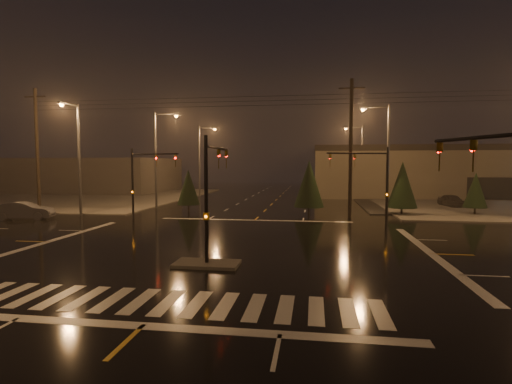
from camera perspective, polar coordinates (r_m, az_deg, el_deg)
ground at (r=22.71m, az=-4.33°, el=-7.91°), size 140.00×140.00×0.00m
sidewalk_nw at (r=62.53m, az=-25.62°, el=-0.60°), size 36.00×36.00×0.12m
median_island at (r=18.91m, az=-7.04°, el=-10.15°), size 3.00×1.60×0.15m
crosswalk at (r=14.38m, az=-12.51°, el=-15.13°), size 15.00×2.60×0.01m
stop_bar_near at (r=12.65m, az=-15.89°, el=-17.92°), size 16.00×0.50×0.01m
stop_bar_far at (r=33.37m, az=-0.18°, el=-4.04°), size 16.00×0.50×0.01m
retail_building at (r=74.06m, az=32.37°, el=2.76°), size 60.20×28.30×7.20m
commercial_block at (r=75.16m, az=-23.74°, el=2.26°), size 30.00×18.00×5.60m
signal_mast_median at (r=19.26m, az=-6.40°, el=1.19°), size 0.25×4.59×6.00m
signal_mast_ne at (r=32.15m, az=16.58°, el=2.26°), size 4.84×1.86×6.00m
signal_mast_nw at (r=34.93m, az=-16.02°, el=2.40°), size 4.84×1.86×6.00m
signal_mast_se at (r=13.10m, az=32.33°, el=-0.94°), size 1.55×3.87×6.00m
streetlight_1 at (r=42.82m, az=-13.78°, el=5.41°), size 2.77×0.32×10.00m
streetlight_2 at (r=57.96m, az=-7.80°, el=5.11°), size 2.77×0.32×10.00m
streetlight_3 at (r=38.21m, az=17.90°, el=5.51°), size 2.77×0.32×10.00m
streetlight_4 at (r=58.03m, az=14.62°, el=5.01°), size 2.77×0.32×10.00m
streetlight_5 at (r=38.95m, az=-24.21°, el=5.32°), size 0.32×2.77×10.00m
utility_pole_0 at (r=44.70m, az=-28.80°, el=5.39°), size 2.20×0.32×12.00m
utility_pole_1 at (r=35.84m, az=13.38°, el=6.23°), size 2.20×0.32×12.00m
conifer_0 at (r=38.76m, az=20.17°, el=1.00°), size 2.70×2.70×4.92m
conifer_1 at (r=41.57m, az=28.86°, el=0.25°), size 2.06×2.06×3.92m
conifer_3 at (r=39.68m, az=-9.63°, el=0.70°), size 2.20×2.20×4.14m
conifer_4 at (r=37.25m, az=7.59°, el=1.19°), size 2.77×2.77×5.03m
car_parked at (r=48.24m, az=26.22°, el=-1.13°), size 2.29×4.30×1.39m
car_crossing at (r=38.83m, az=-30.27°, el=-2.32°), size 4.91×2.97×1.53m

